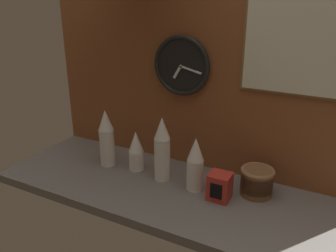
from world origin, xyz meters
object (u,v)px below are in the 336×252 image
Objects in this scene: cup_stack_left at (107,138)px; cup_stack_center at (162,149)px; wall_clock at (182,66)px; napkin_dispenser at (220,186)px; cup_stack_center_left at (136,151)px; bowl_stack_right at (257,181)px; cup_stack_center_right at (195,164)px; menu_board at (296,30)px.

cup_stack_center reaches higher than cup_stack_left.
napkin_dispenser is (0.29, -0.22, -0.43)m from wall_clock.
napkin_dispenser is at bearing -7.70° from cup_stack_center_left.
cup_stack_center is 0.43m from bowl_stack_right.
wall_clock is (0.00, 0.18, 0.34)m from cup_stack_center.
cup_stack_center_right is 0.80× the size of cup_stack_center.
cup_stack_center reaches higher than cup_stack_center_right.
bowl_stack_right is at bearing -15.54° from wall_clock.
bowl_stack_right is (0.42, 0.07, -0.09)m from cup_stack_center.
cup_stack_center is at bearing 176.06° from cup_stack_center_right.
cup_stack_center is 2.12× the size of bowl_stack_right.
cup_stack_center_left is 0.81× the size of cup_stack_center_right.
wall_clock is 0.56m from napkin_dispenser.
bowl_stack_right is at bearing -116.02° from menu_board.
cup_stack_center_left is 0.45m from napkin_dispenser.
napkin_dispenser is (0.12, -0.03, -0.06)m from cup_stack_center_right.
napkin_dispenser is (0.60, -0.04, -0.09)m from cup_stack_left.
cup_stack_center_left is 0.87m from menu_board.
cup_stack_center_left is 0.32m from cup_stack_center_right.
cup_stack_center_right is (0.32, -0.03, 0.02)m from cup_stack_center_left.
wall_clock is (-0.17, 0.20, 0.37)m from cup_stack_center_right.
cup_stack_center_right reaches higher than napkin_dispenser.
cup_stack_center_left is at bearing -175.36° from bowl_stack_right.
cup_stack_center is (-0.17, 0.01, 0.03)m from cup_stack_center_right.
cup_stack_center_left is 0.57m from bowl_stack_right.
cup_stack_left is 0.96m from menu_board.
cup_stack_left is at bearing 176.49° from napkin_dispenser.
cup_stack_center_left is at bearing 8.68° from cup_stack_left.
wall_clock is at bearing 142.46° from napkin_dispenser.
cup_stack_center_left is 1.37× the size of bowl_stack_right.
wall_clock reaches higher than bowl_stack_right.
wall_clock reaches higher than cup_stack_center_right.
cup_stack_left is 0.47m from cup_stack_center_right.
cup_stack_left is 0.16m from cup_stack_center_left.
cup_stack_center is at bearing -170.53° from bowl_stack_right.
menu_board is at bearing 33.51° from cup_stack_center_right.
wall_clock is 0.51m from menu_board.
cup_stack_center_left is at bearing -164.88° from menu_board.
wall_clock reaches higher than cup_stack_center.
napkin_dispenser is (-0.13, -0.11, -0.01)m from bowl_stack_right.
cup_stack_center_right is (0.47, -0.01, -0.02)m from cup_stack_left.
menu_board is (0.78, 0.19, 0.53)m from cup_stack_left.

